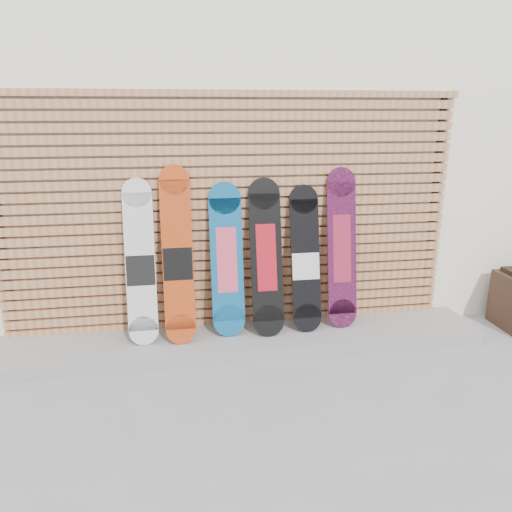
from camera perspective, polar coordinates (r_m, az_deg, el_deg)
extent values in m
plane|color=gray|center=(4.18, 1.07, -14.22)|extent=(80.00, 80.00, 0.00)
cube|color=white|center=(7.14, -0.02, 13.75)|extent=(12.00, 5.00, 3.60)
cube|color=gray|center=(4.72, -2.26, -9.59)|extent=(4.60, 0.70, 0.12)
cube|color=#AE7048|center=(4.95, -2.69, -7.33)|extent=(4.20, 0.05, 0.08)
cube|color=#AE7048|center=(4.91, -2.71, -6.29)|extent=(4.20, 0.05, 0.08)
cube|color=#AE7048|center=(4.88, -2.72, -5.24)|extent=(4.20, 0.05, 0.07)
cube|color=#AE7048|center=(4.84, -2.74, -4.17)|extent=(4.20, 0.05, 0.07)
cube|color=#AE7048|center=(4.81, -2.75, -3.09)|extent=(4.20, 0.05, 0.07)
cube|color=#AE7048|center=(4.78, -2.77, -1.99)|extent=(4.20, 0.05, 0.07)
cube|color=#AE7048|center=(4.75, -2.78, -0.88)|extent=(4.20, 0.05, 0.07)
cube|color=#AE7048|center=(4.72, -2.80, 0.24)|extent=(4.20, 0.05, 0.07)
cube|color=#AE7048|center=(4.69, -2.82, 1.38)|extent=(4.20, 0.05, 0.07)
cube|color=#AE7048|center=(4.67, -2.83, 2.53)|extent=(4.20, 0.05, 0.08)
cube|color=#AE7048|center=(4.65, -2.85, 3.69)|extent=(4.20, 0.05, 0.08)
cube|color=#AE7048|center=(4.63, -2.87, 4.86)|extent=(4.20, 0.05, 0.08)
cube|color=#AE7048|center=(4.61, -2.88, 6.04)|extent=(4.20, 0.05, 0.08)
cube|color=#AE7048|center=(4.59, -2.90, 7.23)|extent=(4.20, 0.05, 0.08)
cube|color=#AE7048|center=(4.58, -2.92, 8.43)|extent=(4.20, 0.05, 0.08)
cube|color=#AE7048|center=(4.57, -2.94, 9.64)|extent=(4.20, 0.05, 0.08)
cube|color=#AE7048|center=(4.56, -2.95, 10.85)|extent=(4.20, 0.05, 0.08)
cube|color=#AE7048|center=(4.55, -2.97, 12.07)|extent=(4.20, 0.05, 0.08)
cube|color=#AE7048|center=(4.54, -2.99, 13.29)|extent=(4.20, 0.05, 0.08)
cube|color=#AE7048|center=(4.54, -3.01, 14.51)|extent=(4.20, 0.05, 0.08)
cube|color=#AE7048|center=(4.53, -3.03, 15.74)|extent=(4.20, 0.05, 0.08)
cube|color=#AE7048|center=(4.53, -3.05, 16.96)|extent=(4.20, 0.05, 0.08)
cube|color=black|center=(4.88, -27.19, 2.61)|extent=(0.06, 0.04, 2.23)
cube|color=black|center=(5.29, 19.48, 4.43)|extent=(0.06, 0.04, 2.23)
cube|color=#AE7048|center=(4.54, -3.07, 18.09)|extent=(4.26, 0.07, 0.06)
cube|color=silver|center=(4.50, -13.09, -0.69)|extent=(0.26, 0.30, 1.19)
cylinder|color=silver|center=(4.58, -12.71, -8.31)|extent=(0.26, 0.08, 0.26)
cylinder|color=silver|center=(4.51, -13.48, 7.06)|extent=(0.26, 0.08, 0.26)
cube|color=black|center=(4.50, -13.04, -1.63)|extent=(0.25, 0.09, 0.26)
cube|color=#B03A12|center=(4.46, -8.96, 0.11)|extent=(0.27, 0.33, 1.29)
cylinder|color=#B03A12|center=(4.53, -8.57, -8.27)|extent=(0.27, 0.09, 0.27)
cylinder|color=#B03A12|center=(4.48, -9.35, 8.59)|extent=(0.27, 0.09, 0.27)
cube|color=black|center=(4.46, -8.91, -0.91)|extent=(0.26, 0.09, 0.28)
cube|color=#0D5286|center=(4.54, -3.35, -0.45)|extent=(0.30, 0.25, 1.10)
cylinder|color=#0D5286|center=(4.62, -3.09, -7.38)|extent=(0.30, 0.08, 0.29)
cylinder|color=#0D5286|center=(4.53, -3.63, 6.63)|extent=(0.30, 0.08, 0.29)
cube|color=#E9526D|center=(4.54, -3.35, -0.45)|extent=(0.18, 0.15, 0.59)
cube|color=black|center=(4.56, 1.19, -0.18)|extent=(0.29, 0.30, 1.14)
cylinder|color=black|center=(4.62, 1.47, -7.42)|extent=(0.29, 0.09, 0.29)
cylinder|color=black|center=(4.57, 0.90, 7.15)|extent=(0.29, 0.09, 0.29)
cube|color=maroon|center=(4.56, 1.19, -0.18)|extent=(0.18, 0.17, 0.60)
cube|color=black|center=(4.67, 5.66, -0.33)|extent=(0.27, 0.27, 1.08)
cylinder|color=black|center=(4.74, 5.87, -7.03)|extent=(0.27, 0.08, 0.27)
cylinder|color=black|center=(4.66, 5.45, 6.48)|extent=(0.27, 0.08, 0.27)
cube|color=silver|center=(4.67, 5.69, -1.17)|extent=(0.26, 0.08, 0.25)
cube|color=black|center=(4.77, 9.77, 0.84)|extent=(0.28, 0.24, 1.23)
cylinder|color=black|center=(4.87, 9.85, -6.48)|extent=(0.28, 0.07, 0.28)
cylinder|color=black|center=(4.75, 9.69, 8.34)|extent=(0.28, 0.07, 0.28)
cube|color=maroon|center=(4.77, 9.77, 0.84)|extent=(0.17, 0.14, 0.63)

